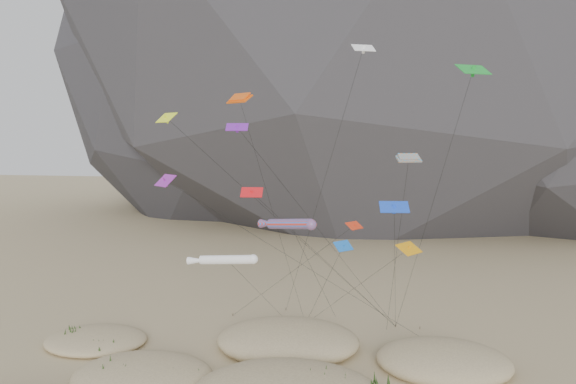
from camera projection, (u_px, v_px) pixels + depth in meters
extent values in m
ellipsoid|color=#2B2B30|center=(241.00, 59.00, 163.47)|extent=(136.20, 127.83, 116.00)
ellipsoid|color=#CCB789|center=(142.00, 376.00, 47.80)|extent=(12.22, 10.39, 2.42)
ellipsoid|color=#CCB789|center=(288.00, 340.00, 55.89)|extent=(14.34, 12.19, 3.20)
ellipsoid|color=#CCB789|center=(444.00, 361.00, 50.77)|extent=(12.14, 10.32, 2.94)
ellipsoid|color=#CCB789|center=(96.00, 340.00, 56.92)|extent=(10.43, 8.86, 1.71)
ellipsoid|color=black|center=(122.00, 373.00, 47.81)|extent=(3.10, 2.65, 0.93)
ellipsoid|color=black|center=(185.00, 377.00, 47.23)|extent=(2.02, 1.73, 0.61)
ellipsoid|color=black|center=(272.00, 339.00, 55.44)|extent=(3.26, 2.79, 0.98)
ellipsoid|color=black|center=(293.00, 346.00, 53.91)|extent=(2.58, 2.21, 0.78)
ellipsoid|color=black|center=(450.00, 355.00, 52.07)|extent=(2.43, 2.08, 0.73)
ellipsoid|color=black|center=(424.00, 369.00, 49.23)|extent=(2.31, 1.97, 0.69)
ellipsoid|color=black|center=(75.00, 337.00, 57.51)|extent=(2.27, 1.94, 0.68)
ellipsoid|color=black|center=(99.00, 350.00, 54.06)|extent=(2.02, 1.73, 0.61)
cylinder|color=#3F2D1E|center=(291.00, 321.00, 63.65)|extent=(0.08, 0.08, 0.30)
cylinder|color=#3F2D1E|center=(305.00, 323.00, 62.88)|extent=(0.08, 0.08, 0.30)
cylinder|color=#3F2D1E|center=(326.00, 330.00, 60.68)|extent=(0.08, 0.08, 0.30)
cylinder|color=#3F2D1E|center=(396.00, 326.00, 62.02)|extent=(0.08, 0.08, 0.30)
cylinder|color=#3F2D1E|center=(432.00, 343.00, 56.61)|extent=(0.08, 0.08, 0.30)
cylinder|color=#3F2D1E|center=(286.00, 309.00, 68.09)|extent=(0.08, 0.08, 0.30)
cylinder|color=#3F2D1E|center=(420.00, 328.00, 61.27)|extent=(0.08, 0.08, 0.30)
cylinder|color=#3F2D1E|center=(233.00, 315.00, 65.88)|extent=(0.08, 0.08, 0.30)
cylinder|color=red|center=(290.00, 224.00, 51.35)|extent=(4.93, 3.56, 1.48)
sphere|color=red|center=(311.00, 225.00, 49.57)|extent=(0.99, 0.99, 0.99)
cone|color=red|center=(268.00, 224.00, 53.31)|extent=(2.26, 1.85, 1.06)
cylinder|color=black|center=(316.00, 276.00, 58.50)|extent=(2.68, 13.98, 12.98)
cylinder|color=white|center=(227.00, 260.00, 48.82)|extent=(5.00, 1.19, 1.13)
sphere|color=white|center=(253.00, 259.00, 48.12)|extent=(0.82, 0.82, 0.82)
cone|color=white|center=(198.00, 261.00, 49.59)|extent=(2.06, 0.87, 0.84)
cylinder|color=black|center=(264.00, 297.00, 55.43)|extent=(3.36, 13.26, 10.26)
cube|color=#E4510C|center=(239.00, 99.00, 56.35)|extent=(3.05, 2.60, 0.85)
cube|color=#E4510C|center=(239.00, 97.00, 56.32)|extent=(2.54, 2.14, 0.83)
cylinder|color=black|center=(274.00, 217.00, 60.40)|extent=(5.51, 7.09, 24.72)
cube|color=orange|center=(409.00, 159.00, 47.37)|extent=(2.26, 1.58, 0.59)
cube|color=orange|center=(409.00, 157.00, 47.35)|extent=(1.90, 1.30, 0.58)
cylinder|color=black|center=(396.00, 255.00, 54.31)|extent=(1.90, 12.05, 19.05)
cube|color=#16932C|center=(473.00, 69.00, 45.90)|extent=(3.01, 2.57, 0.92)
cube|color=#16932C|center=(473.00, 71.00, 45.91)|extent=(0.39, 0.37, 0.92)
cylinder|color=black|center=(429.00, 217.00, 53.96)|extent=(5.98, 12.82, 26.35)
cube|color=blue|center=(394.00, 207.00, 45.84)|extent=(2.53, 1.60, 0.84)
cube|color=blue|center=(394.00, 209.00, 45.86)|extent=(0.31, 0.26, 0.82)
cylinder|color=black|center=(395.00, 276.00, 53.93)|extent=(0.22, 15.19, 15.14)
cube|color=orange|center=(409.00, 249.00, 45.21)|extent=(2.24, 2.59, 0.79)
cube|color=orange|center=(409.00, 250.00, 45.22)|extent=(0.32, 0.34, 0.79)
cylinder|color=black|center=(349.00, 292.00, 54.05)|extent=(11.01, 14.77, 11.88)
cube|color=purple|center=(165.00, 181.00, 52.41)|extent=(2.64, 2.53, 1.08)
cube|color=purple|center=(165.00, 182.00, 52.43)|extent=(0.47, 0.47, 0.82)
cylinder|color=black|center=(304.00, 266.00, 54.52)|extent=(25.03, 7.82, 16.81)
cube|color=#E9FC1A|center=(166.00, 118.00, 50.64)|extent=(2.38, 2.12, 0.92)
cube|color=#E9FC1A|center=(166.00, 119.00, 50.65)|extent=(0.39, 0.40, 0.73)
cylinder|color=black|center=(293.00, 233.00, 56.33)|extent=(20.62, 13.72, 22.60)
cube|color=purple|center=(237.00, 127.00, 48.77)|extent=(2.07, 1.34, 0.70)
cube|color=purple|center=(237.00, 129.00, 48.78)|extent=(0.26, 0.23, 0.66)
cylinder|color=black|center=(326.00, 239.00, 55.40)|extent=(13.80, 14.34, 21.72)
cube|color=white|center=(363.00, 48.00, 50.32)|extent=(2.26, 1.80, 0.73)
cube|color=white|center=(363.00, 50.00, 50.33)|extent=(0.31, 0.29, 0.69)
cylinder|color=black|center=(319.00, 198.00, 59.21)|extent=(9.94, 13.47, 28.83)
cube|color=red|center=(354.00, 226.00, 47.05)|extent=(1.51, 1.71, 0.57)
cube|color=red|center=(354.00, 227.00, 47.07)|extent=(0.24, 0.25, 0.53)
cylinder|color=black|center=(283.00, 278.00, 56.47)|extent=(15.36, 14.93, 13.44)
cube|color=red|center=(252.00, 192.00, 50.64)|extent=(2.08, 1.16, 0.85)
cube|color=red|center=(252.00, 194.00, 50.65)|extent=(0.27, 0.31, 0.66)
cylinder|color=black|center=(331.00, 266.00, 56.33)|extent=(12.93, 12.80, 15.88)
cube|color=blue|center=(343.00, 246.00, 44.31)|extent=(1.59, 1.71, 0.72)
cube|color=blue|center=(343.00, 248.00, 44.33)|extent=(0.32, 0.31, 0.53)
cylinder|color=black|center=(321.00, 292.00, 53.60)|extent=(5.90, 16.69, 12.25)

